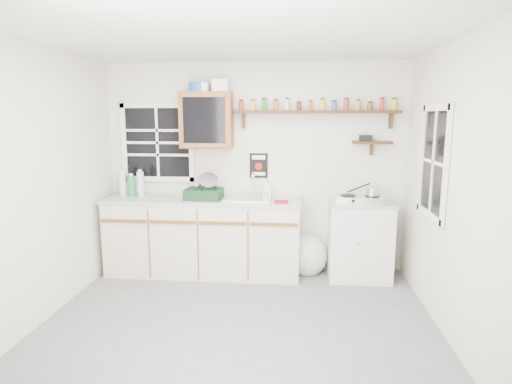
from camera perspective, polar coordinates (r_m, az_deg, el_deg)
room at (r=3.65m, az=-2.58°, el=0.25°), size 3.64×3.24×2.54m
main_cabinet at (r=5.18m, az=-6.99°, el=-5.81°), size 2.31×0.63×0.92m
right_cabinet at (r=5.14m, az=13.60°, el=-6.19°), size 0.73×0.57×0.91m
sink at (r=4.99m, az=-1.05°, el=-0.79°), size 0.52×0.44×0.29m
upper_cabinet at (r=5.11m, az=-6.59°, el=9.49°), size 0.60×0.32×0.65m
upper_cabinet_clutter at (r=5.12m, az=-6.60°, el=13.80°), size 0.46×0.24×0.14m
spice_shelf at (r=5.08m, az=8.17°, el=10.72°), size 1.91×0.18×0.35m
secondary_shelf at (r=5.17m, az=14.98°, el=6.47°), size 0.45×0.16×0.24m
warning_sign at (r=5.20m, az=0.36°, el=3.55°), size 0.22×0.02×0.30m
window_back at (r=5.43m, az=-12.99°, el=6.43°), size 0.93×0.03×0.98m
window_right at (r=4.33m, az=22.65°, el=3.71°), size 0.03×0.78×1.08m
water_bottles at (r=5.36m, az=-16.29°, el=0.99°), size 0.31×0.09×0.33m
dish_rack at (r=4.99m, az=-6.79°, el=0.17°), size 0.43×0.33×0.31m
soap_bottle at (r=5.16m, az=1.37°, el=0.63°), size 0.11×0.12×0.21m
rag at (r=4.76m, az=3.40°, el=-1.33°), size 0.16×0.14×0.02m
hotplate at (r=5.01m, az=13.71°, el=-0.86°), size 0.57×0.35×0.08m
saucepan at (r=5.02m, az=15.18°, el=0.01°), size 0.34×0.24×0.16m
trash_bag at (r=5.23m, az=6.80°, el=-8.40°), size 0.45×0.41×0.52m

